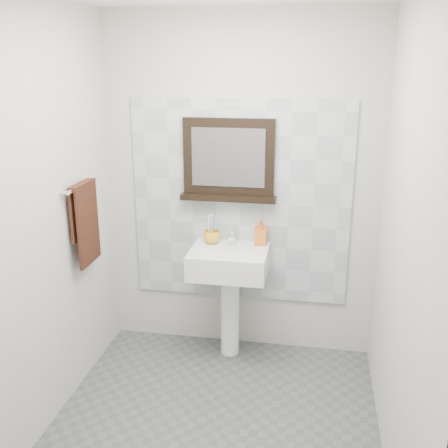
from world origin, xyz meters
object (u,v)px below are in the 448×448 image
Objects in this scene: pedestal_sink at (229,273)px; hand_towel at (85,217)px; framed_mirror at (229,162)px; soap_dispenser at (261,232)px; toothbrush_cup at (212,237)px.

hand_towel reaches higher than pedestal_sink.
framed_mirror is (-0.04, 0.19, 0.78)m from pedestal_sink.
pedestal_sink is at bearing -145.44° from soap_dispenser.
soap_dispenser is 0.28× the size of framed_mirror.
hand_towel is (-0.75, -0.49, 0.26)m from toothbrush_cup.
hand_towel is (-1.11, -0.53, 0.21)m from soap_dispenser.
pedestal_sink is at bearing -35.51° from toothbrush_cup.
toothbrush_cup is 0.63× the size of soap_dispenser.
framed_mirror is (-0.25, 0.05, 0.50)m from soap_dispenser.
pedestal_sink is 0.30m from toothbrush_cup.
toothbrush_cup is at bearing 33.31° from hand_towel.
hand_towel is at bearing -146.42° from framed_mirror.
pedestal_sink is 0.38m from soap_dispenser.
hand_towel reaches higher than toothbrush_cup.
framed_mirror reaches higher than toothbrush_cup.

